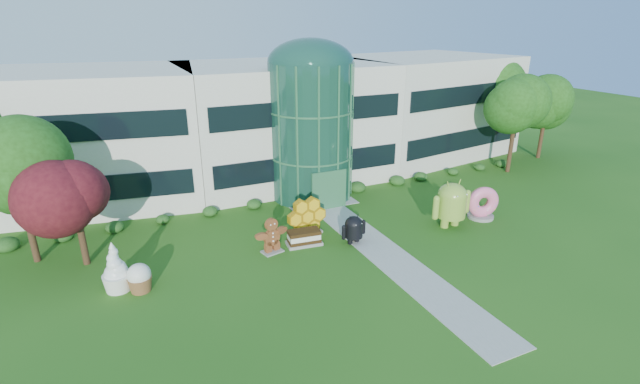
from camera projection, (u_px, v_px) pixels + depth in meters
name	position (u px, v px, depth m)	size (l,w,h in m)	color
ground	(401.00, 266.00, 25.19)	(140.00, 140.00, 0.00)	#215114
building	(282.00, 120.00, 38.85)	(46.00, 15.00, 9.30)	beige
atrium	(311.00, 132.00, 33.67)	(6.00, 6.00, 9.80)	#194738
walkway	(381.00, 250.00, 26.89)	(2.40, 20.00, 0.04)	#9E9E93
tree_red	(77.00, 213.00, 24.41)	(4.00, 4.00, 6.00)	#3F0C14
trees_backdrop	(306.00, 138.00, 34.76)	(52.00, 8.00, 8.40)	#1F4511
android_green	(452.00, 201.00, 29.50)	(3.03, 2.02, 3.43)	#86AF38
android_black	(354.00, 228.00, 27.49)	(1.75, 1.18, 1.99)	black
donut	(482.00, 202.00, 30.96)	(2.18, 1.04, 2.26)	#D65174
gingerbread	(272.00, 235.00, 26.35)	(2.32, 0.89, 2.14)	maroon
ice_cream_sandwich	(304.00, 238.00, 27.44)	(2.08, 1.04, 0.92)	black
honeycomb	(307.00, 218.00, 28.68)	(2.71, 0.97, 2.13)	yellow
froyo	(115.00, 267.00, 22.57)	(1.50, 1.50, 2.58)	white
cupcake	(139.00, 278.00, 22.68)	(1.23, 1.23, 1.48)	white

